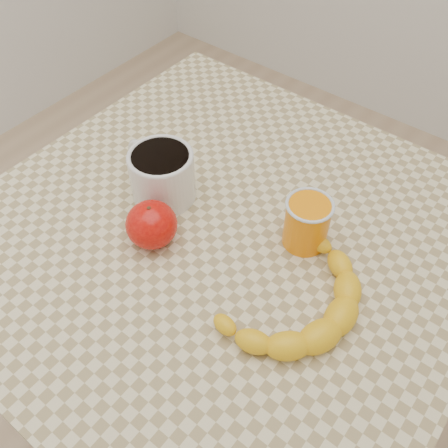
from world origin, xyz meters
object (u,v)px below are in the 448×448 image
Objects in this scene: orange_juice_glass at (307,222)px; apple at (152,224)px; coffee_mug at (161,173)px; banana at (295,301)px; table at (224,264)px.

apple is at bearing -142.37° from orange_juice_glass.
coffee_mug is 0.25m from orange_juice_glass.
coffee_mug is 0.31m from banana.
table is at bearing -150.04° from orange_juice_glass.
banana reaches higher than table.
apple is at bearing -55.94° from coffee_mug.
coffee_mug is at bearing 178.39° from table.
apple is (-0.08, -0.08, 0.12)m from table.
table is 0.21m from banana.
table is 9.34× the size of orange_juice_glass.
coffee_mug is 1.77× the size of apple.
banana is (0.17, -0.05, 0.11)m from table.
coffee_mug is (-0.14, 0.00, 0.14)m from table.
orange_juice_glass reaches higher than apple.
table is 0.18m from orange_juice_glass.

